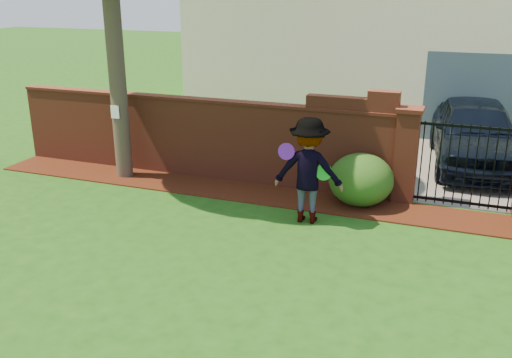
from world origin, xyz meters
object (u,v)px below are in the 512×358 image
(man, at_px, (308,171))
(frisbee_green, at_px, (324,172))
(car, at_px, (476,136))
(frisbee_purple, at_px, (286,151))

(man, relative_size, frisbee_green, 6.51)
(man, bearing_deg, frisbee_green, 167.63)
(car, height_order, frisbee_purple, car)
(frisbee_purple, height_order, frisbee_green, frisbee_purple)
(man, bearing_deg, frisbee_purple, 16.96)
(man, relative_size, frisbee_purple, 6.43)
(man, height_order, frisbee_green, man)
(frisbee_purple, xyz_separation_m, frisbee_green, (0.65, 0.11, -0.34))
(car, relative_size, frisbee_green, 15.74)
(car, xyz_separation_m, frisbee_green, (-2.51, -4.37, 0.19))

